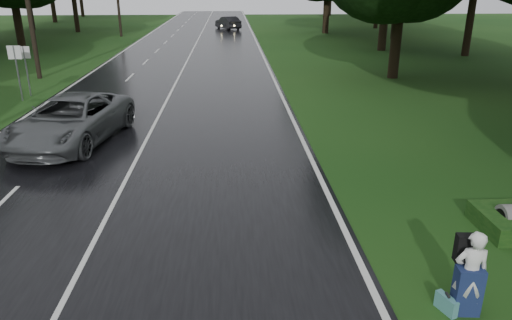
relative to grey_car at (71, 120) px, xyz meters
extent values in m
plane|color=#1C4113|center=(2.61, -7.29, -0.88)|extent=(160.00, 160.00, 0.00)
cube|color=black|center=(2.61, 12.71, -0.86)|extent=(12.00, 140.00, 0.04)
cube|color=silver|center=(2.61, 12.71, -0.83)|extent=(0.12, 140.00, 0.01)
imported|color=#525658|center=(0.00, 0.00, 0.00)|extent=(3.83, 6.44, 1.68)
imported|color=black|center=(5.64, 43.97, -0.07)|extent=(3.33, 4.91, 1.53)
imported|color=silver|center=(9.87, -10.12, -0.06)|extent=(0.63, 0.44, 1.63)
cube|color=navy|center=(9.87, -10.12, -0.42)|extent=(0.48, 0.34, 0.91)
cube|color=black|center=(9.85, -9.88, 0.30)|extent=(0.39, 0.23, 0.52)
cube|color=teal|center=(9.55, -10.09, -0.72)|extent=(0.28, 0.47, 0.32)
camera|label=1|loc=(5.76, -16.99, 4.69)|focal=33.52mm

